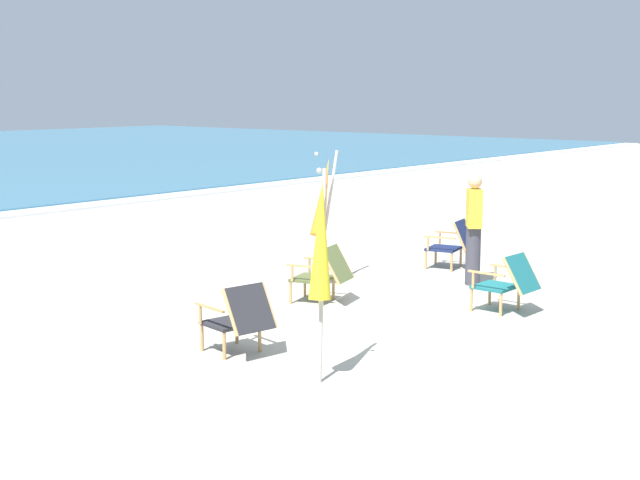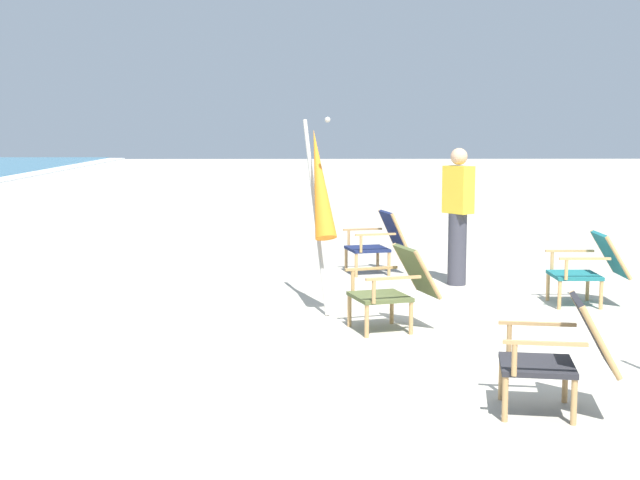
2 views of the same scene
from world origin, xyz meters
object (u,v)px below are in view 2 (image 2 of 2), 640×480
beach_chair_back_right (397,285)px  beach_chair_back_left (563,351)px  umbrella_furled_orange (320,185)px  beach_chair_mid_center (379,240)px  person_near_chairs (458,215)px  beach_chair_front_right (591,266)px

beach_chair_back_right → beach_chair_back_left: beach_chair_back_left is taller
beach_chair_back_right → umbrella_furled_orange: 1.41m
beach_chair_mid_center → person_near_chairs: person_near_chairs is taller
beach_chair_front_right → umbrella_furled_orange: size_ratio=0.39×
beach_chair_back_right → beach_chair_front_right: bearing=-63.3°
beach_chair_mid_center → beach_chair_back_left: size_ratio=1.00×
person_near_chairs → beach_chair_mid_center: bearing=45.4°
beach_chair_back_left → person_near_chairs: bearing=-1.1°
beach_chair_mid_center → beach_chair_back_left: bearing=-172.2°
umbrella_furled_orange → person_near_chairs: size_ratio=1.22×
beach_chair_back_left → beach_chair_front_right: bearing=-20.3°
beach_chair_back_right → umbrella_furled_orange: (0.85, 0.71, 0.87)m
umbrella_furled_orange → person_near_chairs: 2.25m
beach_chair_back_left → person_near_chairs: person_near_chairs is taller
beach_chair_mid_center → person_near_chairs: size_ratio=0.51×
beach_chair_back_right → beach_chair_back_left: 2.60m
beach_chair_mid_center → beach_chair_back_right: beach_chair_mid_center is taller
beach_chair_front_right → beach_chair_back_left: beach_chair_back_left is taller
beach_chair_front_right → beach_chair_back_right: bearing=116.7°
beach_chair_back_right → beach_chair_back_left: bearing=-160.7°
beach_chair_mid_center → beach_chair_back_left: beach_chair_mid_center is taller
umbrella_furled_orange → person_near_chairs: (1.45, -1.66, -0.46)m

